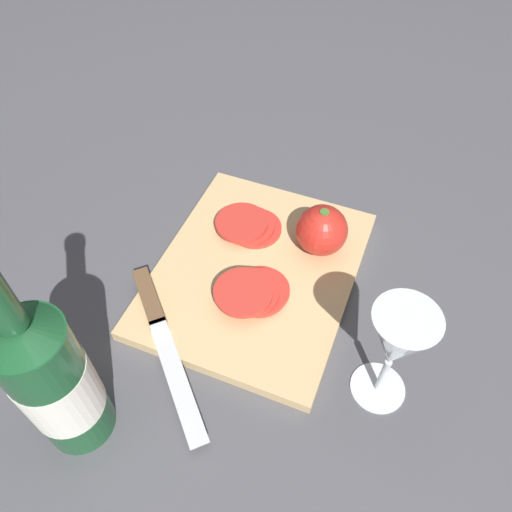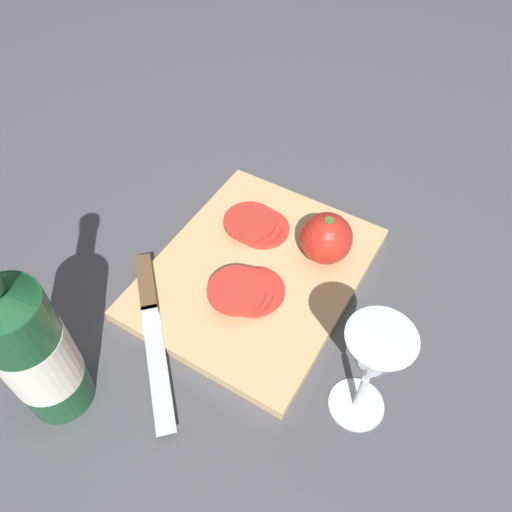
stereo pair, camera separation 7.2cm
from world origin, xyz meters
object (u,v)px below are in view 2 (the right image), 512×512
object	(u,v)px
wine_bottle	(32,350)
tomato_slice_stack_near	(248,291)
wine_glass	(372,362)
whole_tomato	(326,238)
knife	(149,301)
tomato_slice_stack_far	(257,225)

from	to	relation	value
wine_bottle	tomato_slice_stack_near	xyz separation A→B (m)	(-0.24, 0.13, -0.08)
wine_glass	tomato_slice_stack_near	size ratio (longest dim) A/B	1.56
wine_bottle	wine_glass	world-z (taller)	wine_bottle
whole_tomato	knife	world-z (taller)	whole_tomato
knife	tomato_slice_stack_far	distance (m)	0.21
wine_bottle	tomato_slice_stack_far	xyz separation A→B (m)	(-0.36, 0.07, -0.09)
whole_tomato	knife	bearing A→B (deg)	-40.05
whole_tomato	tomato_slice_stack_near	xyz separation A→B (m)	(0.12, -0.06, -0.03)
wine_glass	wine_bottle	bearing A→B (deg)	-61.37
knife	tomato_slice_stack_far	xyz separation A→B (m)	(-0.20, 0.06, 0.00)
tomato_slice_stack_far	tomato_slice_stack_near	bearing A→B (deg)	25.37
whole_tomato	tomato_slice_stack_far	world-z (taller)	whole_tomato
knife	tomato_slice_stack_far	bearing A→B (deg)	119.21
wine_glass	tomato_slice_stack_near	bearing A→B (deg)	-107.22
whole_tomato	tomato_slice_stack_near	bearing A→B (deg)	-25.65
tomato_slice_stack_near	tomato_slice_stack_far	world-z (taller)	tomato_slice_stack_near
knife	tomato_slice_stack_far	world-z (taller)	tomato_slice_stack_far
whole_tomato	knife	xyz separation A→B (m)	(0.21, -0.17, -0.03)
wine_glass	tomato_slice_stack_near	xyz separation A→B (m)	(-0.06, -0.20, -0.08)
wine_bottle	tomato_slice_stack_far	distance (m)	0.37
knife	tomato_slice_stack_near	bearing A→B (deg)	81.13
wine_bottle	whole_tomato	xyz separation A→B (m)	(-0.36, 0.19, -0.06)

